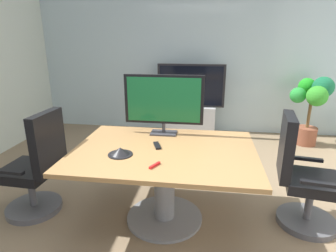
% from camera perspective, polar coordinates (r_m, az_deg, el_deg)
% --- Properties ---
extents(ground_plane, '(7.23, 7.23, 0.00)m').
position_cam_1_polar(ground_plane, '(2.88, -0.90, -20.08)').
color(ground_plane, '#7A664C').
extents(wall_back_glass_partition, '(5.76, 0.10, 2.99)m').
position_cam_1_polar(wall_back_glass_partition, '(5.38, 4.36, 14.83)').
color(wall_back_glass_partition, '#9EB2B7').
rests_on(wall_back_glass_partition, ground).
extents(conference_table, '(1.70, 1.24, 0.76)m').
position_cam_1_polar(conference_table, '(2.72, -0.75, -8.66)').
color(conference_table, olive).
rests_on(conference_table, ground).
extents(office_chair_left, '(0.61, 0.58, 1.09)m').
position_cam_1_polar(office_chair_left, '(3.17, -25.14, -8.48)').
color(office_chair_left, '#4C4C51').
rests_on(office_chair_left, ground).
extents(office_chair_right, '(0.63, 0.61, 1.09)m').
position_cam_1_polar(office_chair_right, '(3.00, 25.55, -10.05)').
color(office_chair_right, '#4C4C51').
rests_on(office_chair_right, ground).
extents(tv_monitor, '(0.84, 0.18, 0.64)m').
position_cam_1_polar(tv_monitor, '(2.96, -0.87, 5.08)').
color(tv_monitor, '#333338').
rests_on(tv_monitor, conference_table).
extents(wall_display_unit, '(1.20, 0.36, 1.31)m').
position_cam_1_polar(wall_display_unit, '(5.19, 4.58, 2.92)').
color(wall_display_unit, '#B7BABC').
rests_on(wall_display_unit, ground).
extents(potted_plant, '(0.67, 0.72, 1.16)m').
position_cam_1_polar(potted_plant, '(5.17, 27.26, 4.37)').
color(potted_plant, brown).
rests_on(potted_plant, ground).
extents(conference_phone, '(0.22, 0.22, 0.07)m').
position_cam_1_polar(conference_phone, '(2.54, -9.71, -5.16)').
color(conference_phone, black).
rests_on(conference_phone, conference_table).
extents(remote_control, '(0.10, 0.18, 0.02)m').
position_cam_1_polar(remote_control, '(2.70, -2.23, -3.98)').
color(remote_control, black).
rests_on(remote_control, conference_table).
extents(whiteboard_marker, '(0.08, 0.12, 0.02)m').
position_cam_1_polar(whiteboard_marker, '(2.30, -2.73, -7.99)').
color(whiteboard_marker, red).
rests_on(whiteboard_marker, conference_table).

